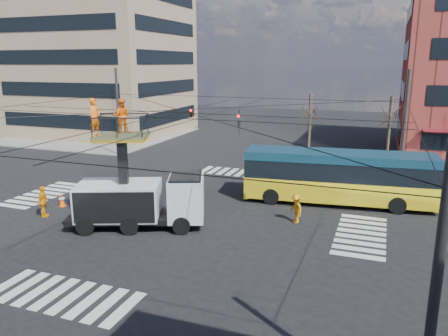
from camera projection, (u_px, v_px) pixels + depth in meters
ground at (181, 212)px, 25.29m from camera, size 120.00×120.00×0.00m
sidewalk_nw at (98, 135)px, 51.51m from camera, size 18.00×18.00×0.12m
crosswalks at (181, 212)px, 25.28m from camera, size 22.40×22.40×0.02m
building_tower at (98, 5)px, 51.05m from camera, size 18.06×16.06×30.00m
overhead_network at (181, 138)px, 24.67m from camera, size 24.24×24.24×8.00m
tree_a at (310, 112)px, 34.81m from camera, size 2.00×2.00×6.00m
tree_b at (390, 115)px, 32.78m from camera, size 2.00×2.00×6.00m
utility_truck at (140, 187)px, 22.61m from camera, size 7.35×4.73×6.75m
city_bus at (338, 176)px, 26.48m from camera, size 11.40×3.87×3.20m
traffic_cone at (62, 200)px, 26.16m from camera, size 0.36×0.36×0.78m
worker_ground at (43, 202)px, 24.28m from camera, size 0.76×1.12×1.77m
flagger at (296, 208)px, 23.43m from camera, size 1.12×1.17×1.59m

